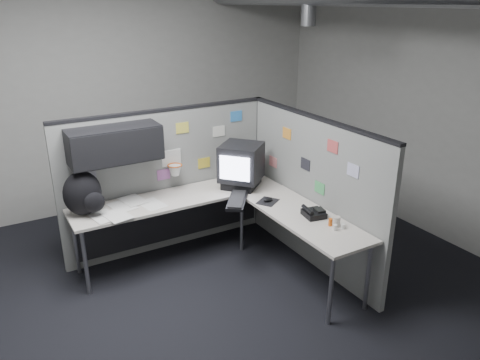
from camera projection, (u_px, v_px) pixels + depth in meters
room at (285, 75)px, 4.06m from camera, size 5.62×5.62×3.22m
partition_back at (155, 169)px, 5.07m from camera, size 2.44×0.42×1.63m
partition_right at (312, 191)px, 4.95m from camera, size 0.07×2.23×1.63m
desk at (211, 211)px, 4.97m from camera, size 2.31×2.11×0.73m
monitor at (241, 165)px, 5.24m from camera, size 0.61×0.61×0.49m
keyboard at (237, 200)px, 4.89m from camera, size 0.44×0.50×0.04m
mouse at (268, 200)px, 4.90m from camera, size 0.28×0.27×0.05m
phone at (313, 213)px, 4.56m from camera, size 0.22×0.24×0.10m
bottles at (335, 225)px, 4.34m from camera, size 0.12×0.14×0.07m
cup at (336, 222)px, 4.35m from camera, size 0.09×0.09×0.10m
papers at (126, 208)px, 4.73m from camera, size 0.79×0.64×0.02m
backpack at (84, 194)px, 4.53m from camera, size 0.41×0.37×0.45m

